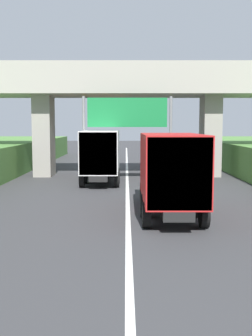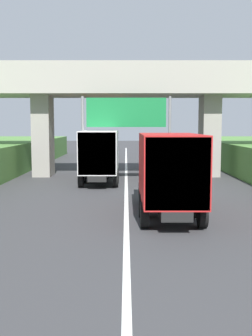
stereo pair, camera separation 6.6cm
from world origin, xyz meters
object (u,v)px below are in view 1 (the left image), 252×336
Objects in this scene: car_white at (171,153)px; truck_red at (167,169)px; truck_orange at (100,153)px; overhead_highway_sign at (125,119)px.

truck_red is at bearing -97.12° from car_white.
car_white is at bearing 67.86° from truck_orange.
truck_red is 26.60m from car_white.
car_white is (6.74, 16.57, -1.08)m from truck_orange.
overhead_highway_sign is 2.87m from truck_orange.
car_white is at bearing 73.35° from overhead_highway_sign.
truck_orange is (-1.71, 0.25, -2.29)m from overhead_highway_sign.
overhead_highway_sign is at bearing -106.65° from car_white.
car_white is (5.03, 16.82, -3.37)m from overhead_highway_sign.
truck_orange is 1.78× the size of car_white.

